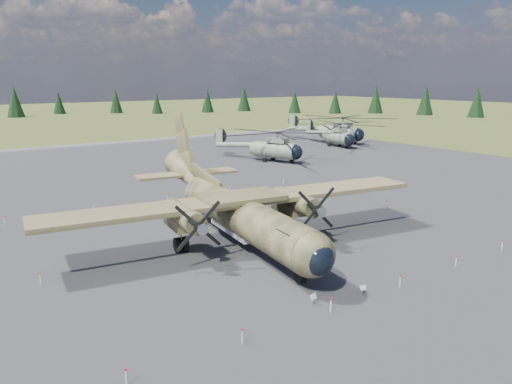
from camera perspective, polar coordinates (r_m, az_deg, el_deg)
ground at (r=41.39m, az=-0.44°, el=-5.34°), size 500.00×500.00×0.00m
apron at (r=49.58m, az=-7.07°, el=-2.35°), size 120.00×120.00×0.04m
transport_plane at (r=40.08m, az=-2.43°, el=-1.58°), size 31.11×28.06×10.24m
helicopter_near at (r=78.81m, az=2.16°, el=5.90°), size 24.34×24.34×4.78m
helicopter_mid at (r=97.71m, az=9.38°, el=7.00°), size 20.50×22.30×4.57m
helicopter_far at (r=103.19m, az=9.61°, el=7.59°), size 25.15×26.50×5.31m
info_placard_left at (r=29.84m, az=6.56°, el=-11.92°), size 0.48×0.29×0.70m
info_placard_right at (r=31.61m, az=12.10°, el=-10.74°), size 0.43×0.24×0.64m
barrier_fence at (r=40.92m, az=-0.91°, el=-4.81°), size 33.12×29.62×0.85m
treeline at (r=35.99m, az=0.88°, el=0.00°), size 332.87×329.97×10.98m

